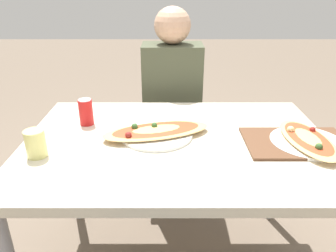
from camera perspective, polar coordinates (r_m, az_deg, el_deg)
The scene contains 8 objects.
dining_table at distance 1.46m, azimuth 1.77°, elevation -4.83°, with size 1.32×0.92×0.76m.
chair_far_seated at distance 2.24m, azimuth 0.91°, elevation 1.18°, with size 0.40×0.40×0.91m.
person_seated at distance 2.06m, azimuth 0.98°, elevation 5.71°, with size 0.36×0.25×1.26m.
pizza_main at distance 1.45m, azimuth -1.84°, elevation -1.03°, with size 0.51×0.32×0.05m.
soda_can at distance 1.60m, azimuth -13.85°, elevation 2.41°, with size 0.07×0.07×0.12m.
drink_glass at distance 1.37m, azimuth -21.81°, elevation -2.80°, with size 0.08×0.08×0.11m.
serving_tray at distance 1.49m, azimuth 21.80°, elevation -2.76°, with size 0.44×0.29×0.01m.
pizza_second at distance 1.50m, azimuth 23.34°, elevation -2.33°, with size 0.31×0.41×0.05m.
Camera 1 is at (-0.04, -1.27, 1.41)m, focal length 35.00 mm.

